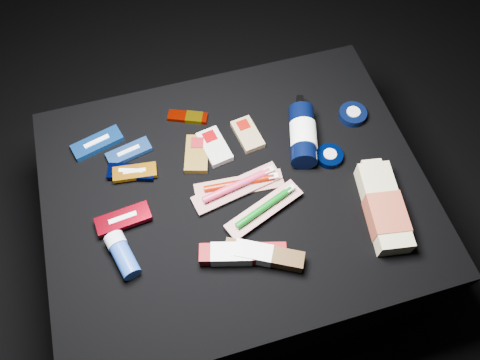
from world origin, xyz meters
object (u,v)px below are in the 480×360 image
object	(u,v)px
bodywash_bottle	(384,209)
toothpaste_carton_red	(239,254)
deodorant_stick	(122,254)
lotion_bottle	(303,135)

from	to	relation	value
bodywash_bottle	toothpaste_carton_red	bearing A→B (deg)	-168.94
deodorant_stick	toothpaste_carton_red	distance (m)	0.27
toothpaste_carton_red	lotion_bottle	bearing A→B (deg)	61.63
lotion_bottle	bodywash_bottle	distance (m)	0.28
bodywash_bottle	toothpaste_carton_red	xyz separation A→B (m)	(-0.38, -0.01, -0.01)
lotion_bottle	toothpaste_carton_red	bearing A→B (deg)	-116.43
bodywash_bottle	toothpaste_carton_red	distance (m)	0.38
lotion_bottle	deodorant_stick	size ratio (longest dim) A/B	1.87
bodywash_bottle	toothpaste_carton_red	world-z (taller)	bodywash_bottle
lotion_bottle	toothpaste_carton_red	xyz separation A→B (m)	(-0.26, -0.27, -0.02)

